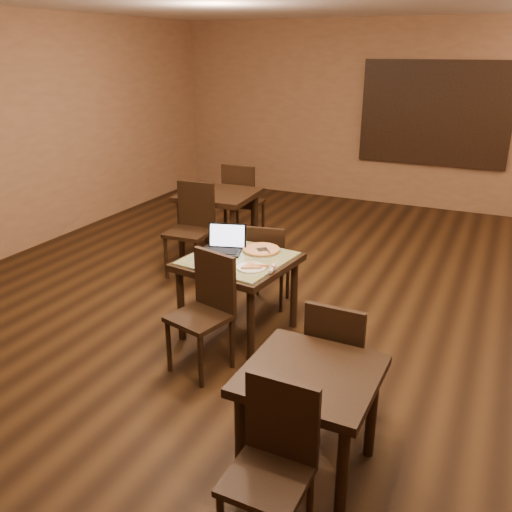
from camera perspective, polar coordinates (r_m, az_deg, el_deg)
The scene contains 19 objects.
ground at distance 5.27m, azimuth 3.06°, elevation -7.76°, with size 10.00×10.00×0.00m, color black.
wall_back at distance 9.50m, azimuth 15.20°, elevation 14.11°, with size 8.00×0.02×3.00m, color #8E6648.
mural at distance 9.38m, azimuth 18.26°, elevation 14.02°, with size 2.34×0.05×1.64m.
tiled_table at distance 4.94m, azimuth -1.88°, elevation -1.29°, with size 1.02×1.02×0.76m.
chair_main_near at distance 4.48m, azimuth -5.22°, elevation -5.18°, with size 0.52×0.52×1.00m.
chair_main_far at distance 5.51m, azimuth 1.22°, elevation -0.58°, with size 0.45×0.45×0.89m.
laptop at distance 5.06m, azimuth -3.37°, elevation 1.25°, with size 0.42×0.38×0.24m.
plate at distance 4.66m, azimuth -0.50°, elevation -1.23°, with size 0.26×0.26×0.01m, color white.
pizza_slice at distance 4.65m, azimuth -0.50°, elevation -1.05°, with size 0.21×0.21×0.02m, color beige, non-canonical shape.
pizza_pan at distance 5.05m, azimuth 0.56°, elevation 0.55°, with size 0.35×0.35×0.01m, color silver.
pizza_whole at distance 5.05m, azimuth 0.56°, elevation 0.70°, with size 0.35×0.35×0.02m.
spatula at distance 5.02m, azimuth 0.67°, elevation 0.69°, with size 0.10×0.24×0.01m, color silver.
napkin_roll at distance 4.62m, azimuth 1.73°, elevation -1.31°, with size 0.06×0.16×0.04m.
other_table_b at distance 6.89m, azimuth -3.95°, elevation 5.55°, with size 0.95×0.95×0.84m.
other_table_b_chair_near at distance 6.40m, azimuth -6.72°, elevation 3.42°, with size 0.50×0.50×1.09m.
other_table_b_chair_far at distance 7.45m, azimuth -1.52°, elevation 6.10°, with size 0.50×0.50×1.09m.
other_table_c at distance 3.38m, azimuth 5.74°, elevation -13.75°, with size 0.80×0.80×0.74m.
other_table_c_chair_near at distance 3.02m, azimuth 1.86°, elevation -20.46°, with size 0.42×0.42×0.95m.
other_table_c_chair_far at distance 3.87m, azimuth 8.53°, elevation -10.31°, with size 0.42×0.42×0.95m.
Camera 1 is at (1.72, -4.28, 2.54)m, focal length 38.00 mm.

